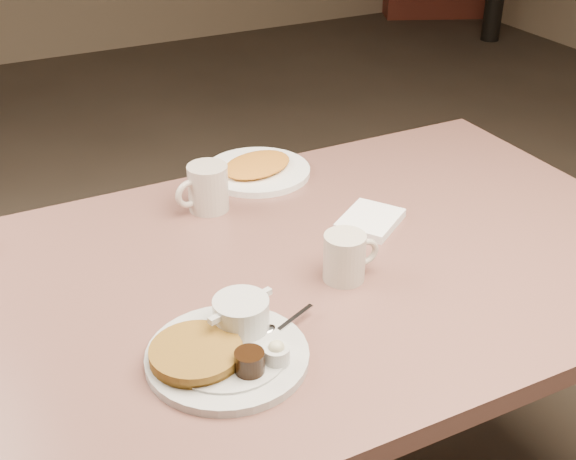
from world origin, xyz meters
name	(u,v)px	position (x,y,z in m)	size (l,w,h in m)	color
diner_table	(293,339)	(0.00, 0.00, 0.58)	(1.50, 0.90, 0.75)	#84564C
main_plate	(226,345)	(-0.21, -0.18, 0.77)	(0.34, 0.32, 0.07)	#BBBBB7
coffee_mug_near	(346,256)	(0.07, -0.07, 0.80)	(0.11, 0.08, 0.09)	beige
napkin	(370,220)	(0.22, 0.07, 0.76)	(0.17, 0.16, 0.02)	white
coffee_mug_far	(207,188)	(-0.06, 0.28, 0.80)	(0.13, 0.10, 0.10)	beige
hash_plate	(257,169)	(0.11, 0.39, 0.76)	(0.32, 0.32, 0.04)	white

